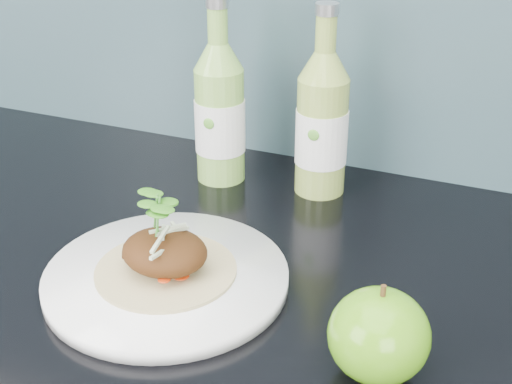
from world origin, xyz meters
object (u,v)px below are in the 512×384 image
green_apple (379,335)px  cider_bottle_left (220,113)px  dinner_plate (166,278)px  cider_bottle_right (322,124)px

green_apple → cider_bottle_left: bearing=133.9°
green_apple → dinner_plate: bearing=168.1°
cider_bottle_right → cider_bottle_left: bearing=169.7°
green_apple → cider_bottle_left: 0.44m
cider_bottle_right → green_apple: bearing=-80.7°
green_apple → cider_bottle_right: (-0.16, 0.33, 0.05)m
dinner_plate → green_apple: size_ratio=2.93×
green_apple → cider_bottle_left: size_ratio=0.43×
dinner_plate → cider_bottle_left: size_ratio=1.27×
cider_bottle_left → cider_bottle_right: 0.14m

